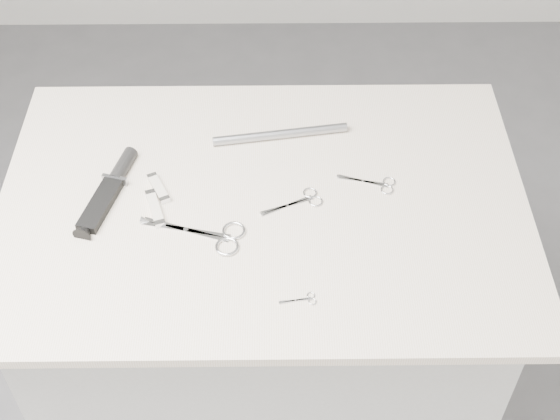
{
  "coord_description": "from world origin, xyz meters",
  "views": [
    {
      "loc": [
        0.02,
        -1.02,
        1.97
      ],
      "look_at": [
        0.03,
        -0.03,
        0.92
      ],
      "focal_mm": 50.0,
      "sensor_mm": 36.0,
      "label": 1
    }
  ],
  "objects_px": {
    "plinth": "(266,341)",
    "pocket_knife_a": "(155,208)",
    "large_shears": "(214,235)",
    "sheathed_knife": "(111,187)",
    "pocket_knife_b": "(158,188)",
    "embroidery_scissors_b": "(376,184)",
    "metal_rail": "(280,134)",
    "tiny_scissors": "(303,300)",
    "embroidery_scissors_a": "(302,201)"
  },
  "relations": [
    {
      "from": "plinth",
      "to": "pocket_knife_a",
      "type": "bearing_deg",
      "value": -173.06
    },
    {
      "from": "plinth",
      "to": "large_shears",
      "type": "relative_size",
      "value": 4.67
    },
    {
      "from": "sheathed_knife",
      "to": "pocket_knife_b",
      "type": "bearing_deg",
      "value": -76.23
    },
    {
      "from": "embroidery_scissors_b",
      "to": "pocket_knife_b",
      "type": "relative_size",
      "value": 1.43
    },
    {
      "from": "pocket_knife_b",
      "to": "pocket_knife_a",
      "type": "bearing_deg",
      "value": 153.19
    },
    {
      "from": "sheathed_knife",
      "to": "metal_rail",
      "type": "xyz_separation_m",
      "value": [
        0.32,
        0.15,
        0.0
      ]
    },
    {
      "from": "pocket_knife_b",
      "to": "tiny_scissors",
      "type": "bearing_deg",
      "value": -160.41
    },
    {
      "from": "embroidery_scissors_a",
      "to": "pocket_knife_a",
      "type": "height_order",
      "value": "pocket_knife_a"
    },
    {
      "from": "embroidery_scissors_a",
      "to": "embroidery_scissors_b",
      "type": "height_order",
      "value": "same"
    },
    {
      "from": "plinth",
      "to": "embroidery_scissors_b",
      "type": "bearing_deg",
      "value": 10.55
    },
    {
      "from": "embroidery_scissors_b",
      "to": "sheathed_knife",
      "type": "bearing_deg",
      "value": -163.26
    },
    {
      "from": "embroidery_scissors_b",
      "to": "embroidery_scissors_a",
      "type": "bearing_deg",
      "value": -147.22
    },
    {
      "from": "embroidery_scissors_b",
      "to": "tiny_scissors",
      "type": "relative_size",
      "value": 1.77
    },
    {
      "from": "plinth",
      "to": "embroidery_scissors_b",
      "type": "xyz_separation_m",
      "value": [
        0.22,
        0.04,
        0.47
      ]
    },
    {
      "from": "large_shears",
      "to": "pocket_knife_a",
      "type": "distance_m",
      "value": 0.13
    },
    {
      "from": "plinth",
      "to": "metal_rail",
      "type": "bearing_deg",
      "value": 78.91
    },
    {
      "from": "embroidery_scissors_a",
      "to": "pocket_knife_a",
      "type": "xyz_separation_m",
      "value": [
        -0.27,
        -0.02,
        0.0
      ]
    },
    {
      "from": "large_shears",
      "to": "metal_rail",
      "type": "relative_size",
      "value": 0.7
    },
    {
      "from": "pocket_knife_b",
      "to": "embroidery_scissors_b",
      "type": "bearing_deg",
      "value": -114.27
    },
    {
      "from": "large_shears",
      "to": "pocket_knife_a",
      "type": "bearing_deg",
      "value": 165.82
    },
    {
      "from": "embroidery_scissors_a",
      "to": "pocket_knife_b",
      "type": "height_order",
      "value": "pocket_knife_b"
    },
    {
      "from": "embroidery_scissors_b",
      "to": "pocket_knife_a",
      "type": "bearing_deg",
      "value": -155.44
    },
    {
      "from": "large_shears",
      "to": "pocket_knife_b",
      "type": "relative_size",
      "value": 2.45
    },
    {
      "from": "embroidery_scissors_a",
      "to": "metal_rail",
      "type": "xyz_separation_m",
      "value": [
        -0.04,
        0.18,
        0.01
      ]
    },
    {
      "from": "pocket_knife_b",
      "to": "large_shears",
      "type": "bearing_deg",
      "value": -162.5
    },
    {
      "from": "tiny_scissors",
      "to": "pocket_knife_a",
      "type": "bearing_deg",
      "value": 133.16
    },
    {
      "from": "embroidery_scissors_a",
      "to": "pocket_knife_a",
      "type": "distance_m",
      "value": 0.27
    },
    {
      "from": "large_shears",
      "to": "metal_rail",
      "type": "distance_m",
      "value": 0.29
    },
    {
      "from": "plinth",
      "to": "sheathed_knife",
      "type": "height_order",
      "value": "sheathed_knife"
    },
    {
      "from": "embroidery_scissors_b",
      "to": "metal_rail",
      "type": "height_order",
      "value": "metal_rail"
    },
    {
      "from": "pocket_knife_a",
      "to": "sheathed_knife",
      "type": "bearing_deg",
      "value": 39.65
    },
    {
      "from": "metal_rail",
      "to": "pocket_knife_a",
      "type": "bearing_deg",
      "value": -139.28
    },
    {
      "from": "embroidery_scissors_b",
      "to": "large_shears",
      "type": "bearing_deg",
      "value": -141.13
    },
    {
      "from": "embroidery_scissors_b",
      "to": "pocket_knife_a",
      "type": "relative_size",
      "value": 1.19
    },
    {
      "from": "sheathed_knife",
      "to": "large_shears",
      "type": "bearing_deg",
      "value": -105.42
    },
    {
      "from": "sheathed_knife",
      "to": "pocket_knife_a",
      "type": "height_order",
      "value": "sheathed_knife"
    },
    {
      "from": "large_shears",
      "to": "sheathed_knife",
      "type": "relative_size",
      "value": 0.89
    },
    {
      "from": "embroidery_scissors_a",
      "to": "pocket_knife_a",
      "type": "relative_size",
      "value": 1.26
    },
    {
      "from": "plinth",
      "to": "tiny_scissors",
      "type": "bearing_deg",
      "value": -73.73
    },
    {
      "from": "plinth",
      "to": "large_shears",
      "type": "height_order",
      "value": "large_shears"
    },
    {
      "from": "pocket_knife_b",
      "to": "metal_rail",
      "type": "distance_m",
      "value": 0.28
    },
    {
      "from": "embroidery_scissors_b",
      "to": "sheathed_knife",
      "type": "relative_size",
      "value": 0.52
    },
    {
      "from": "plinth",
      "to": "pocket_knife_b",
      "type": "bearing_deg",
      "value": 171.76
    },
    {
      "from": "large_shears",
      "to": "metal_rail",
      "type": "bearing_deg",
      "value": 81.43
    },
    {
      "from": "embroidery_scissors_a",
      "to": "tiny_scissors",
      "type": "height_order",
      "value": "same"
    },
    {
      "from": "large_shears",
      "to": "embroidery_scissors_b",
      "type": "xyz_separation_m",
      "value": [
        0.31,
        0.13,
        -0.0
      ]
    },
    {
      "from": "embroidery_scissors_a",
      "to": "pocket_knife_b",
      "type": "relative_size",
      "value": 1.52
    },
    {
      "from": "tiny_scissors",
      "to": "pocket_knife_b",
      "type": "bearing_deg",
      "value": 126.67
    },
    {
      "from": "embroidery_scissors_a",
      "to": "metal_rail",
      "type": "bearing_deg",
      "value": 77.9
    },
    {
      "from": "sheathed_knife",
      "to": "pocket_knife_b",
      "type": "distance_m",
      "value": 0.09
    }
  ]
}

